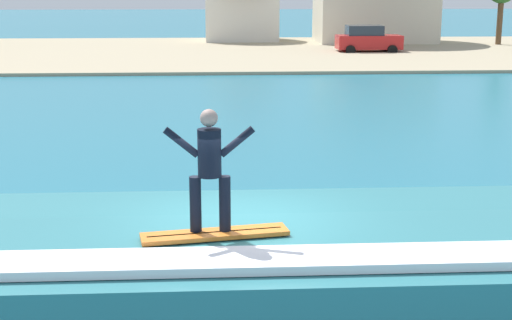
% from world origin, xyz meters
% --- Properties ---
extents(ground_plane, '(260.00, 260.00, 0.00)m').
position_xyz_m(ground_plane, '(0.00, 0.00, 0.00)').
color(ground_plane, '#246F85').
extents(wave_crest, '(9.99, 4.37, 1.13)m').
position_xyz_m(wave_crest, '(0.40, -0.39, 0.53)').
color(wave_crest, teal).
rests_on(wave_crest, ground_plane).
extents(surfboard, '(2.06, 0.75, 0.06)m').
position_xyz_m(surfboard, '(-0.34, -0.96, 1.16)').
color(surfboard, orange).
rests_on(surfboard, wave_crest).
extents(surfer, '(1.23, 0.32, 1.69)m').
position_xyz_m(surfer, '(-0.40, -0.91, 2.14)').
color(surfer, black).
rests_on(surfer, surfboard).
extents(shoreline_bank, '(120.00, 25.00, 0.16)m').
position_xyz_m(shoreline_bank, '(0.00, 39.57, 0.08)').
color(shoreline_bank, tan).
rests_on(shoreline_bank, ground_plane).
extents(car_far_shore, '(4.25, 2.17, 1.86)m').
position_xyz_m(car_far_shore, '(9.92, 38.55, 0.95)').
color(car_far_shore, red).
rests_on(car_far_shore, ground_plane).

